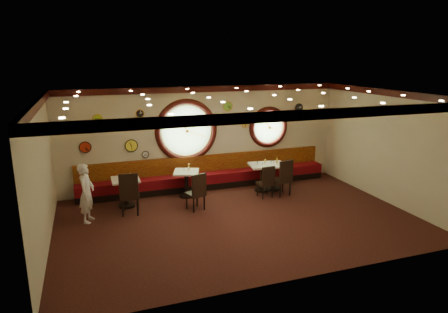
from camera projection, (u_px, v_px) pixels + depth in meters
floor at (239, 220)px, 10.27m from camera, size 9.00×6.00×0.00m
ceiling at (240, 95)px, 9.49m from camera, size 9.00×6.00×0.02m
wall_back at (205, 137)px, 12.63m from camera, size 9.00×0.02×3.20m
wall_front at (300, 199)px, 7.13m from camera, size 9.00×0.02×3.20m
wall_left at (42, 177)px, 8.45m from camera, size 0.02×6.00×3.20m
wall_right at (387, 147)px, 11.32m from camera, size 0.02×6.00×3.20m
molding_back at (205, 89)px, 12.22m from camera, size 9.00×0.10×0.18m
molding_front at (303, 115)px, 6.81m from camera, size 9.00×0.10×0.18m
molding_left at (36, 106)px, 8.10m from camera, size 0.10×6.00×0.18m
molding_right at (391, 93)px, 10.93m from camera, size 0.10×6.00×0.18m
banquette_base at (208, 185)px, 12.74m from camera, size 8.00×0.55×0.20m
banquette_seat at (208, 177)px, 12.68m from camera, size 8.00×0.55×0.30m
banquette_back at (206, 163)px, 12.78m from camera, size 8.00×0.10×0.55m
porthole_left_glass at (186, 131)px, 12.37m from camera, size 1.66×0.02×1.66m
porthole_left_frame at (186, 131)px, 12.36m from camera, size 1.98×0.18×1.98m
porthole_left_ring at (187, 131)px, 12.33m from camera, size 1.61×0.03×1.61m
porthole_right_glass at (268, 127)px, 13.28m from camera, size 1.10×0.02×1.10m
porthole_right_frame at (268, 127)px, 13.26m from camera, size 1.38×0.18×1.38m
porthole_right_ring at (269, 127)px, 13.24m from camera, size 1.09×0.03×1.09m
wall_clock_0 at (245, 124)px, 12.94m from camera, size 0.22×0.03×0.22m
wall_clock_1 at (131, 146)px, 11.89m from camera, size 0.36×0.03×0.36m
wall_clock_2 at (228, 106)px, 12.60m from camera, size 0.30×0.03×0.30m
wall_clock_3 at (98, 119)px, 11.39m from camera, size 0.26×0.03×0.26m
wall_clock_4 at (145, 154)px, 12.09m from camera, size 0.20×0.03×0.20m
wall_clock_5 at (85, 147)px, 11.46m from camera, size 0.32×0.03×0.32m
wall_clock_6 at (299, 108)px, 13.45m from camera, size 0.28×0.03×0.28m
wall_clock_7 at (140, 114)px, 11.75m from camera, size 0.24×0.03×0.24m
table_a at (126, 189)px, 11.05m from camera, size 0.74×0.74×0.82m
table_b at (187, 181)px, 11.86m from camera, size 0.91×0.91×0.79m
table_c at (262, 174)px, 12.37m from camera, size 0.87×0.87×0.85m
table_d at (274, 173)px, 12.49m from camera, size 0.78×0.78×0.83m
chair_a at (129, 191)px, 10.42m from camera, size 0.55×0.55×0.72m
chair_b at (197, 189)px, 10.76m from camera, size 0.56×0.56×0.65m
chair_c at (267, 180)px, 11.74m from camera, size 0.45×0.45×0.61m
chair_d at (284, 175)px, 11.88m from camera, size 0.54×0.54×0.69m
condiment_a_salt at (121, 177)px, 10.95m from camera, size 0.03×0.03×0.10m
condiment_b_salt at (184, 169)px, 11.80m from camera, size 0.03×0.03×0.09m
condiment_c_salt at (258, 163)px, 12.28m from camera, size 0.04×0.04×0.11m
condiment_d_salt at (271, 162)px, 12.45m from camera, size 0.04×0.04×0.10m
condiment_a_pepper at (127, 178)px, 10.89m from camera, size 0.04×0.04×0.10m
condiment_b_pepper at (188, 169)px, 11.80m from camera, size 0.04×0.04×0.10m
condiment_c_pepper at (263, 164)px, 12.20m from camera, size 0.03×0.03×0.10m
condiment_d_pepper at (274, 162)px, 12.41m from camera, size 0.03×0.03×0.09m
condiment_a_bottle at (131, 175)px, 11.04m from camera, size 0.05×0.05×0.17m
condiment_b_bottle at (189, 167)px, 11.91m from camera, size 0.06×0.06×0.18m
condiment_c_bottle at (265, 161)px, 12.40m from camera, size 0.04×0.04×0.14m
condiment_d_bottle at (277, 160)px, 12.48m from camera, size 0.06×0.06×0.18m
waiter at (87, 193)px, 10.00m from camera, size 0.53×0.64×1.52m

